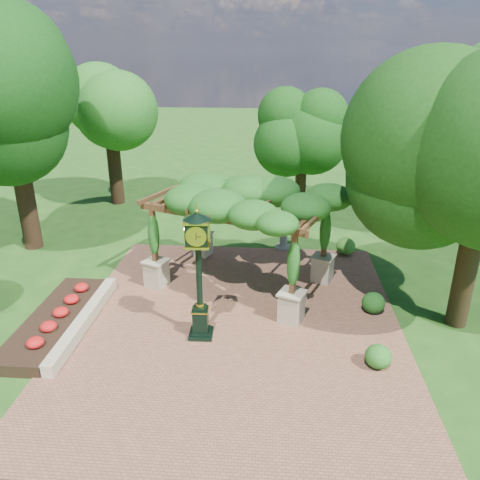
{
  "coord_description": "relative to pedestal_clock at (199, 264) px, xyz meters",
  "views": [
    {
      "loc": [
        1.08,
        -11.34,
        7.81
      ],
      "look_at": [
        0.0,
        2.5,
        2.2
      ],
      "focal_mm": 35.0,
      "sensor_mm": 36.0,
      "label": 1
    }
  ],
  "objects": [
    {
      "name": "brick_plaza",
      "position": [
        0.98,
        0.74,
        -2.32
      ],
      "size": [
        10.0,
        12.0,
        0.04
      ],
      "primitive_type": "cube",
      "color": "brown",
      "rests_on": "ground"
    },
    {
      "name": "pergola",
      "position": [
        0.89,
        3.46,
        0.72
      ],
      "size": [
        6.9,
        5.69,
        3.73
      ],
      "rotation": [
        0.0,
        0.0,
        -0.4
      ],
      "color": "tan",
      "rests_on": "brick_plaza"
    },
    {
      "name": "tree_west_near",
      "position": [
        -8.22,
        6.18,
        4.04
      ],
      "size": [
        5.17,
        5.17,
        9.28
      ],
      "color": "#372116",
      "rests_on": "ground"
    },
    {
      "name": "ground",
      "position": [
        0.98,
        -0.26,
        -2.34
      ],
      "size": [
        120.0,
        120.0,
        0.0
      ],
      "primitive_type": "plane",
      "color": "#1E4714",
      "rests_on": "ground"
    },
    {
      "name": "shrub_back",
      "position": [
        5.01,
        6.36,
        -1.95
      ],
      "size": [
        0.79,
        0.79,
        0.71
      ],
      "primitive_type": "ellipsoid",
      "rotation": [
        0.0,
        0.0,
        -0.0
      ],
      "color": "#316B1F",
      "rests_on": "brick_plaza"
    },
    {
      "name": "tree_west_far",
      "position": [
        -6.63,
        12.67,
        3.12
      ],
      "size": [
        3.75,
        3.75,
        8.0
      ],
      "color": "#301F12",
      "rests_on": "ground"
    },
    {
      "name": "pedestal_clock",
      "position": [
        0.0,
        0.0,
        0.0
      ],
      "size": [
        0.8,
        0.8,
        3.91
      ],
      "rotation": [
        0.0,
        0.0,
        0.04
      ],
      "color": "black",
      "rests_on": "brick_plaza"
    },
    {
      "name": "border_wall",
      "position": [
        -3.62,
        0.24,
        -2.14
      ],
      "size": [
        0.35,
        5.0,
        0.4
      ],
      "primitive_type": "cube",
      "color": "#C6B793",
      "rests_on": "ground"
    },
    {
      "name": "shrub_mid",
      "position": [
        5.29,
        1.75,
        -1.97
      ],
      "size": [
        0.91,
        0.91,
        0.66
      ],
      "primitive_type": "ellipsoid",
      "rotation": [
        0.0,
        0.0,
        -0.28
      ],
      "color": "#194A14",
      "rests_on": "brick_plaza"
    },
    {
      "name": "flower_bed",
      "position": [
        -4.52,
        0.24,
        -2.16
      ],
      "size": [
        1.5,
        5.0,
        0.36
      ],
      "primitive_type": "cube",
      "color": "red",
      "rests_on": "ground"
    },
    {
      "name": "shrub_front",
      "position": [
        4.9,
        -1.1,
        -1.99
      ],
      "size": [
        0.91,
        0.91,
        0.63
      ],
      "primitive_type": "ellipsoid",
      "rotation": [
        0.0,
        0.0,
        -0.36
      ],
      "color": "#22601B",
      "rests_on": "brick_plaza"
    },
    {
      "name": "tree_north",
      "position": [
        3.4,
        13.07,
        1.83
      ],
      "size": [
        3.48,
        3.48,
        6.1
      ],
      "color": "#332314",
      "rests_on": "ground"
    },
    {
      "name": "sundial",
      "position": [
        2.46,
        6.83,
        -1.85
      ],
      "size": [
        0.76,
        0.76,
        1.14
      ],
      "rotation": [
        0.0,
        0.0,
        -0.24
      ],
      "color": "gray",
      "rests_on": "ground"
    }
  ]
}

